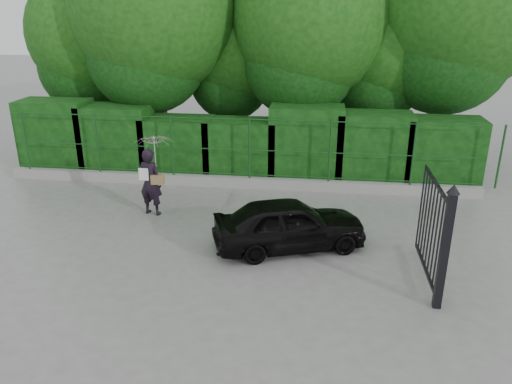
# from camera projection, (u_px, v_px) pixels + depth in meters

# --- Properties ---
(ground) EXTENTS (80.00, 80.00, 0.00)m
(ground) POSITION_uv_depth(u_px,v_px,m) (202.00, 259.00, 10.67)
(ground) COLOR gray
(kerb) EXTENTS (14.00, 0.25, 0.30)m
(kerb) POSITION_uv_depth(u_px,v_px,m) (236.00, 182.00, 14.79)
(kerb) COLOR #9E9E99
(kerb) RESTS_ON ground
(fence) EXTENTS (14.13, 0.06, 1.80)m
(fence) POSITION_uv_depth(u_px,v_px,m) (243.00, 148.00, 14.38)
(fence) COLOR #164619
(fence) RESTS_ON kerb
(hedge) EXTENTS (14.20, 1.20, 2.27)m
(hedge) POSITION_uv_depth(u_px,v_px,m) (240.00, 144.00, 15.40)
(hedge) COLOR black
(hedge) RESTS_ON ground
(trees) EXTENTS (17.10, 6.15, 8.08)m
(trees) POSITION_uv_depth(u_px,v_px,m) (285.00, 19.00, 16.05)
(trees) COLOR black
(trees) RESTS_ON ground
(gate) EXTENTS (0.22, 2.33, 2.36)m
(gate) POSITION_uv_depth(u_px,v_px,m) (439.00, 236.00, 9.04)
(gate) COLOR black
(gate) RESTS_ON ground
(woman) EXTENTS (0.99, 0.99, 2.07)m
(woman) POSITION_uv_depth(u_px,v_px,m) (153.00, 164.00, 12.50)
(woman) COLOR black
(woman) RESTS_ON ground
(car) EXTENTS (3.62, 2.39, 1.15)m
(car) POSITION_uv_depth(u_px,v_px,m) (289.00, 224.00, 11.00)
(car) COLOR black
(car) RESTS_ON ground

